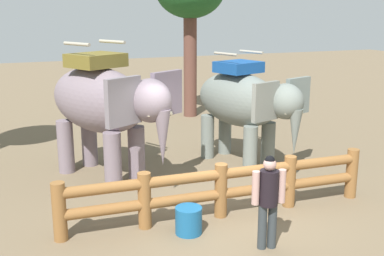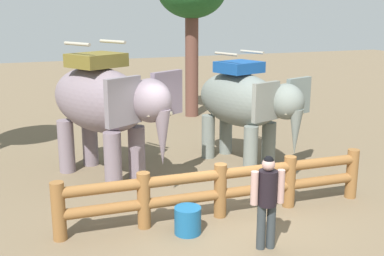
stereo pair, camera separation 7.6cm
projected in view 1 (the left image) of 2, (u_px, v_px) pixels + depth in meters
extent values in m
plane|color=brown|center=(220.00, 215.00, 9.23)|extent=(60.00, 60.00, 0.00)
cylinder|color=brown|center=(59.00, 212.00, 8.12)|extent=(0.24, 0.24, 1.05)
cylinder|color=brown|center=(145.00, 201.00, 8.59)|extent=(0.24, 0.24, 1.05)
cylinder|color=brown|center=(221.00, 190.00, 9.07)|extent=(0.24, 0.24, 1.05)
cylinder|color=brown|center=(290.00, 181.00, 9.55)|extent=(0.24, 0.24, 1.05)
cylinder|color=brown|center=(352.00, 173.00, 10.02)|extent=(0.24, 0.24, 1.05)
cylinder|color=brown|center=(221.00, 194.00, 9.09)|extent=(5.95, 0.42, 0.20)
cylinder|color=brown|center=(221.00, 174.00, 8.99)|extent=(5.95, 0.42, 0.20)
cylinder|color=slate|center=(137.00, 154.00, 10.97)|extent=(0.39, 0.39, 1.29)
cylinder|color=slate|center=(113.00, 161.00, 10.45)|extent=(0.39, 0.39, 1.29)
cylinder|color=slate|center=(89.00, 140.00, 12.07)|extent=(0.39, 0.39, 1.29)
cylinder|color=slate|center=(66.00, 146.00, 11.54)|extent=(0.39, 0.39, 1.29)
ellipsoid|color=slate|center=(98.00, 100.00, 10.97)|extent=(2.50, 3.17, 1.50)
ellipsoid|color=slate|center=(150.00, 101.00, 9.84)|extent=(1.18, 1.24, 0.92)
cube|color=slate|center=(167.00, 93.00, 10.36)|extent=(0.82, 0.52, 0.97)
cube|color=slate|center=(123.00, 102.00, 9.44)|extent=(0.82, 0.52, 0.97)
cone|color=slate|center=(163.00, 138.00, 9.80)|extent=(0.34, 0.34, 1.18)
cone|color=beige|center=(165.00, 113.00, 9.88)|extent=(0.39, 0.28, 0.16)
cone|color=beige|center=(153.00, 116.00, 9.63)|extent=(0.39, 0.28, 0.16)
cube|color=brown|center=(96.00, 60.00, 10.75)|extent=(1.42, 1.37, 0.30)
cylinder|color=#A59E8C|center=(112.00, 42.00, 11.02)|extent=(0.48, 0.80, 0.08)
cylinder|color=#A59E8C|center=(77.00, 44.00, 10.29)|extent=(0.48, 0.80, 0.08)
cylinder|color=slate|center=(268.00, 145.00, 11.92)|extent=(0.35, 0.35, 1.16)
cylinder|color=slate|center=(250.00, 149.00, 11.53)|extent=(0.35, 0.35, 1.16)
cylinder|color=slate|center=(225.00, 133.00, 13.09)|extent=(0.35, 0.35, 1.16)
cylinder|color=slate|center=(208.00, 136.00, 12.70)|extent=(0.35, 0.35, 1.16)
ellipsoid|color=slate|center=(238.00, 99.00, 12.05)|extent=(1.91, 2.84, 1.35)
ellipsoid|color=slate|center=(286.00, 101.00, 10.85)|extent=(0.97, 1.05, 0.83)
cube|color=slate|center=(298.00, 96.00, 11.27)|extent=(0.77, 0.35, 0.87)
cube|color=slate|center=(266.00, 102.00, 10.58)|extent=(0.77, 0.35, 0.87)
cone|color=slate|center=(295.00, 132.00, 10.78)|extent=(0.31, 0.31, 1.06)
cone|color=beige|center=(297.00, 112.00, 10.84)|extent=(0.36, 0.20, 0.15)
cone|color=beige|center=(288.00, 114.00, 10.65)|extent=(0.36, 0.20, 0.15)
cube|color=#164994|center=(238.00, 67.00, 11.85)|extent=(1.21, 1.13, 0.27)
cylinder|color=#A59E8C|center=(251.00, 52.00, 12.04)|extent=(0.31, 0.76, 0.07)
cylinder|color=#A59E8C|center=(226.00, 54.00, 11.49)|extent=(0.31, 0.76, 0.07)
cylinder|color=#2F363A|center=(272.00, 226.00, 7.90)|extent=(0.15, 0.15, 0.77)
cylinder|color=#2F363A|center=(262.00, 227.00, 7.87)|extent=(0.15, 0.15, 0.77)
cylinder|color=black|center=(269.00, 188.00, 7.72)|extent=(0.36, 0.36, 0.59)
cylinder|color=tan|center=(282.00, 186.00, 7.76)|extent=(0.13, 0.13, 0.56)
cylinder|color=tan|center=(256.00, 188.00, 7.68)|extent=(0.13, 0.13, 0.56)
sphere|color=tan|center=(270.00, 164.00, 7.63)|extent=(0.21, 0.21, 0.21)
sphere|color=black|center=(270.00, 161.00, 7.61)|extent=(0.17, 0.17, 0.17)
cylinder|color=brown|center=(190.00, 63.00, 17.36)|extent=(0.48, 0.48, 3.91)
cylinder|color=#19598C|center=(189.00, 220.00, 8.44)|extent=(0.48, 0.48, 0.49)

